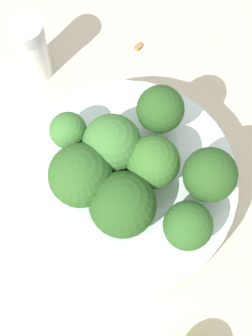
{
  "coord_description": "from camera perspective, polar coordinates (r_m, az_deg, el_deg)",
  "views": [
    {
      "loc": [
        -0.16,
        0.03,
        0.52
      ],
      "look_at": [
        0.0,
        0.0,
        0.08
      ],
      "focal_mm": 60.0,
      "sensor_mm": 36.0,
      "label": 1
    }
  ],
  "objects": [
    {
      "name": "almond_crumb_0",
      "position": [
        0.61,
        1.28,
        12.32
      ],
      "size": [
        0.01,
        0.01,
        0.01
      ],
      "primitive_type": "cube",
      "rotation": [
        0.0,
        0.0,
        5.45
      ],
      "color": "olive",
      "rests_on": "ground_plane"
    },
    {
      "name": "broccoli_floret_6",
      "position": [
        0.49,
        -5.86,
        3.65
      ],
      "size": [
        0.03,
        0.03,
        0.05
      ],
      "color": "#8EB770",
      "rests_on": "bowl"
    },
    {
      "name": "pepper_shaker",
      "position": [
        0.57,
        -9.56,
        11.81
      ],
      "size": [
        0.03,
        0.03,
        0.08
      ],
      "color": "silver",
      "rests_on": "ground_plane"
    },
    {
      "name": "broccoli_floret_0",
      "position": [
        0.47,
        -1.44,
        2.46
      ],
      "size": [
        0.05,
        0.05,
        0.06
      ],
      "color": "#8EB770",
      "rests_on": "bowl"
    },
    {
      "name": "broccoli_floret_1",
      "position": [
        0.46,
        -0.34,
        -3.76
      ],
      "size": [
        0.06,
        0.06,
        0.06
      ],
      "color": "#84AD66",
      "rests_on": "bowl"
    },
    {
      "name": "ground_plane",
      "position": [
        0.54,
        0.0,
        -2.75
      ],
      "size": [
        3.0,
        3.0,
        0.0
      ],
      "primitive_type": "plane",
      "color": "beige"
    },
    {
      "name": "broccoli_floret_7",
      "position": [
        0.47,
        8.52,
        -0.73
      ],
      "size": [
        0.05,
        0.05,
        0.06
      ],
      "color": "#84AD66",
      "rests_on": "bowl"
    },
    {
      "name": "broccoli_floret_2",
      "position": [
        0.49,
        3.51,
        5.93
      ],
      "size": [
        0.04,
        0.04,
        0.06
      ],
      "color": "#7A9E5B",
      "rests_on": "bowl"
    },
    {
      "name": "broccoli_floret_5",
      "position": [
        0.47,
        2.82,
        0.29
      ],
      "size": [
        0.05,
        0.05,
        0.06
      ],
      "color": "#8EB770",
      "rests_on": "bowl"
    },
    {
      "name": "bowl",
      "position": [
        0.52,
        0.0,
        -2.01
      ],
      "size": [
        0.2,
        0.2,
        0.05
      ],
      "primitive_type": "cylinder",
      "color": "silver",
      "rests_on": "ground_plane"
    },
    {
      "name": "broccoli_floret_3",
      "position": [
        0.46,
        6.31,
        -5.87
      ],
      "size": [
        0.04,
        0.04,
        0.05
      ],
      "color": "#7A9E5B",
      "rests_on": "bowl"
    },
    {
      "name": "broccoli_floret_4",
      "position": [
        0.47,
        -4.58,
        -1.04
      ],
      "size": [
        0.05,
        0.05,
        0.06
      ],
      "color": "#84AD66",
      "rests_on": "bowl"
    }
  ]
}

